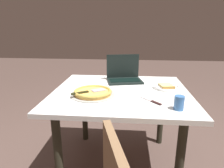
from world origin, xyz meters
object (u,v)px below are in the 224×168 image
at_px(pizza_plate, 166,87).
at_px(drink_cup, 179,103).
at_px(laptop, 124,75).
at_px(table_knife, 152,101).
at_px(pizza_tray, 93,92).
at_px(dining_table, 121,101).

xyz_separation_m(pizza_plate, drink_cup, (-0.00, 0.47, 0.04)).
bearing_deg(laptop, table_knife, 112.20).
height_order(laptop, table_knife, laptop).
xyz_separation_m(pizza_tray, drink_cup, (-0.63, 0.24, 0.03)).
height_order(dining_table, pizza_tray, pizza_tray).
xyz_separation_m(dining_table, laptop, (-0.02, -0.32, 0.15)).
distance_m(laptop, table_knife, 0.60).
bearing_deg(drink_cup, table_knife, -38.18).
distance_m(pizza_plate, drink_cup, 0.47).
distance_m(laptop, drink_cup, 0.78).
xyz_separation_m(dining_table, pizza_tray, (0.22, 0.12, 0.12)).
bearing_deg(pizza_plate, pizza_tray, 20.12).
distance_m(dining_table, drink_cup, 0.56).
height_order(pizza_plate, table_knife, pizza_plate).
height_order(dining_table, pizza_plate, pizza_plate).
bearing_deg(pizza_tray, pizza_plate, -159.88).
bearing_deg(pizza_plate, laptop, -29.04).
height_order(laptop, pizza_plate, laptop).
bearing_deg(drink_cup, pizza_plate, -89.54).
relative_size(laptop, pizza_plate, 1.61).
xyz_separation_m(pizza_plate, table_knife, (0.16, 0.34, -0.01)).
distance_m(dining_table, pizza_tray, 0.28).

